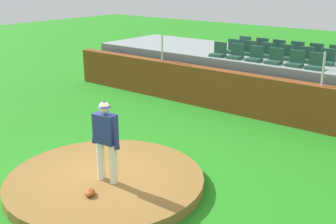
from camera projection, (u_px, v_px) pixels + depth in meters
ground_plane at (106, 185)px, 9.19m from camera, size 60.00×60.00×0.00m
pitchers_mound at (105, 181)px, 9.15m from camera, size 4.25×4.25×0.22m
pitcher at (106, 135)px, 8.61m from camera, size 0.74×0.29×1.76m
baseball at (114, 151)px, 10.35m from camera, size 0.07×0.07×0.07m
fielding_glove at (90, 193)px, 8.32m from camera, size 0.35×0.35×0.11m
brick_barrier at (246, 95)px, 13.61m from camera, size 15.23×0.40×1.36m
fence_post_left at (162, 48)px, 15.31m from camera, size 0.06×0.06×0.96m
fence_post_right at (323, 69)px, 11.86m from camera, size 0.06×0.06×0.96m
bleacher_platform at (278, 78)px, 15.36m from camera, size 14.68×3.58×1.57m
stadium_chair_0 at (219, 52)px, 15.15m from camera, size 0.48×0.44×0.50m
stadium_chair_1 at (236, 54)px, 14.76m from camera, size 0.48×0.44×0.50m
stadium_chair_2 at (255, 56)px, 14.34m from camera, size 0.48×0.44×0.50m
stadium_chair_3 at (275, 59)px, 13.92m from camera, size 0.48×0.44×0.50m
stadium_chair_4 at (296, 61)px, 13.51m from camera, size 0.48×0.44×0.50m
stadium_chair_5 at (316, 64)px, 13.10m from camera, size 0.48×0.44×0.50m
stadium_chair_6 at (233, 49)px, 15.80m from camera, size 0.48×0.44×0.50m
stadium_chair_7 at (249, 50)px, 15.43m from camera, size 0.48×0.44×0.50m
stadium_chair_8 at (266, 53)px, 15.02m from camera, size 0.48×0.44×0.50m
stadium_chair_9 at (286, 55)px, 14.59m from camera, size 0.48×0.44×0.50m
stadium_chair_10 at (305, 57)px, 14.17m from camera, size 0.48×0.44×0.50m
stadium_chair_11 at (327, 60)px, 13.77m from camera, size 0.48×0.44×0.50m
stadium_chair_12 at (244, 45)px, 16.52m from camera, size 0.48×0.44×0.50m
stadium_chair_13 at (261, 47)px, 16.09m from camera, size 0.48×0.44×0.50m
stadium_chair_14 at (278, 49)px, 15.66m from camera, size 0.48×0.44×0.50m
stadium_chair_15 at (296, 51)px, 15.25m from camera, size 0.48×0.44×0.50m
stadium_chair_16 at (315, 54)px, 14.83m from camera, size 0.48×0.44×0.50m
stadium_chair_17 at (335, 56)px, 14.45m from camera, size 0.48×0.44×0.50m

